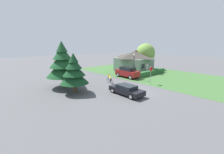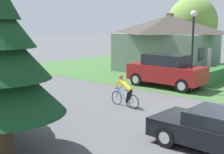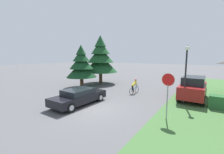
# 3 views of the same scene
# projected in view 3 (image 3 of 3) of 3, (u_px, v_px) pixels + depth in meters

# --- Properties ---
(ground_plane) EXTENTS (140.00, 140.00, 0.00)m
(ground_plane) POSITION_uv_depth(u_px,v_px,m) (94.00, 108.00, 10.90)
(ground_plane) COLOR #515154
(sedan_left_lane) EXTENTS (2.02, 4.65, 1.25)m
(sedan_left_lane) POSITION_uv_depth(u_px,v_px,m) (79.00, 97.00, 11.77)
(sedan_left_lane) COLOR black
(sedan_left_lane) RESTS_ON ground
(cyclist) EXTENTS (0.44, 1.77, 1.48)m
(cyclist) POSITION_uv_depth(u_px,v_px,m) (134.00, 87.00, 15.21)
(cyclist) COLOR black
(cyclist) RESTS_ON ground
(parked_suv_right) EXTENTS (2.01, 4.69, 2.02)m
(parked_suv_right) POSITION_uv_depth(u_px,v_px,m) (193.00, 88.00, 13.10)
(parked_suv_right) COLOR maroon
(parked_suv_right) RESTS_ON ground
(stop_sign) EXTENTS (0.77, 0.09, 2.80)m
(stop_sign) POSITION_uv_depth(u_px,v_px,m) (168.00, 87.00, 8.77)
(stop_sign) COLOR gray
(stop_sign) RESTS_ON ground
(street_lamp) EXTENTS (0.34, 0.34, 4.63)m
(street_lamp) POSITION_uv_depth(u_px,v_px,m) (186.00, 65.00, 11.51)
(street_lamp) COLOR black
(street_lamp) RESTS_ON ground
(conifer_tall_near) EXTENTS (3.58, 3.58, 5.14)m
(conifer_tall_near) POSITION_uv_depth(u_px,v_px,m) (81.00, 65.00, 17.89)
(conifer_tall_near) COLOR #4C3823
(conifer_tall_near) RESTS_ON ground
(conifer_tall_far) EXTENTS (4.68, 4.68, 6.63)m
(conifer_tall_far) POSITION_uv_depth(u_px,v_px,m) (100.00, 58.00, 20.63)
(conifer_tall_far) COLOR #4C3823
(conifer_tall_far) RESTS_ON ground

